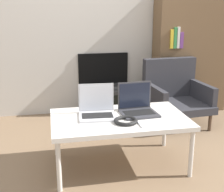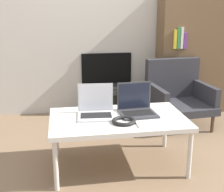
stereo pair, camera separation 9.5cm
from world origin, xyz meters
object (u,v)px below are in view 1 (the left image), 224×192
laptop_left (97,109)px  headphones (126,121)px  laptop_right (137,107)px  tv (107,102)px  armchair (174,92)px  phone (144,124)px

laptop_left → headphones: laptop_left is taller
laptop_right → headphones: bearing=-130.2°
tv → laptop_right: bearing=-87.4°
laptop_right → laptop_left: bearing=176.2°
headphones → tv: bearing=85.8°
armchair → laptop_left: bearing=-146.1°
laptop_right → armchair: armchair is taller
headphones → laptop_right: bearing=53.6°
armchair → laptop_right: bearing=-134.4°
tv → phone: bearing=-89.1°
laptop_right → phone: size_ratio=2.45×
laptop_left → tv: bearing=80.2°
laptop_right → tv: size_ratio=0.71×
laptop_right → armchair: (0.67, 0.82, -0.13)m
laptop_right → armchair: 1.07m
tv → armchair: armchair is taller
laptop_right → headphones: (-0.15, -0.20, -0.04)m
phone → laptop_left: bearing=138.3°
phone → tv: 1.44m
armchair → headphones: bearing=-133.8°
headphones → armchair: armchair is taller
laptop_left → phone: (0.31, -0.28, -0.05)m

